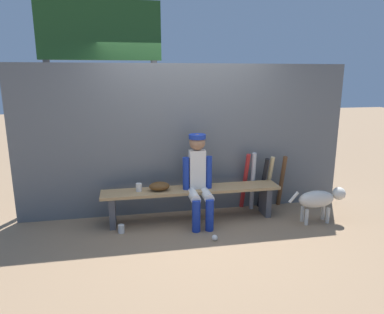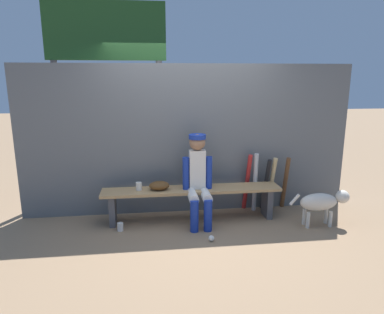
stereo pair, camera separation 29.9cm
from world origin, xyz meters
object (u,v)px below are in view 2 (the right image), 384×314
object	(u,v)px
cup_on_bench	(139,186)
scoreboard	(111,53)
dog	(322,202)
player_seated	(198,177)
bat_aluminum_silver	(255,183)
bat_wood_natural	(271,184)
dugout_bench	(192,195)
cup_on_ground	(120,227)
baseball	(211,238)
bat_aluminum_red	(247,182)
baseball_glove	(159,186)
bat_aluminum_black	(266,185)
bat_wood_dark	(285,183)

from	to	relation	value
cup_on_bench	scoreboard	size ratio (longest dim) A/B	0.03
scoreboard	dog	distance (m)	3.87
player_seated	scoreboard	bearing A→B (deg)	131.72
bat_aluminum_silver	bat_wood_natural	size ratio (longest dim) A/B	1.08
dugout_bench	cup_on_ground	bearing A→B (deg)	-166.58
bat_aluminum_silver	baseball	xyz separation A→B (m)	(-0.81, -0.88, -0.41)
bat_aluminum_red	bat_aluminum_silver	size ratio (longest dim) A/B	0.99
dog	cup_on_bench	bearing A→B (deg)	170.20
cup_on_bench	baseball_glove	bearing A→B (deg)	-4.08
cup_on_bench	dog	world-z (taller)	cup_on_bench
bat_aluminum_black	player_seated	bearing A→B (deg)	-162.96
baseball_glove	dog	size ratio (longest dim) A/B	0.33
bat_wood_dark	cup_on_bench	xyz separation A→B (m)	(-2.19, -0.22, 0.11)
player_seated	bat_aluminum_black	world-z (taller)	player_seated
baseball_glove	dog	xyz separation A→B (m)	(2.18, -0.41, -0.19)
baseball_glove	bat_wood_natural	size ratio (longest dim) A/B	0.33
cup_on_bench	bat_wood_dark	bearing A→B (deg)	5.69
player_seated	baseball	distance (m)	0.86
player_seated	bat_aluminum_red	size ratio (longest dim) A/B	1.38
bat_aluminum_black	bat_wood_natural	size ratio (longest dim) A/B	0.98
baseball	baseball_glove	bearing A→B (deg)	131.92
baseball_glove	bat_aluminum_black	xyz separation A→B (m)	(1.60, 0.22, -0.12)
bat_aluminum_silver	bat_aluminum_black	size ratio (longest dim) A/B	1.09
dugout_bench	baseball_glove	world-z (taller)	baseball_glove
cup_on_ground	scoreboard	distance (m)	2.73
bat_wood_natural	bat_aluminum_red	bearing A→B (deg)	174.30
bat_wood_natural	cup_on_bench	size ratio (longest dim) A/B	7.61
cup_on_bench	player_seated	bearing A→B (deg)	-9.08
dugout_bench	scoreboard	distance (m)	2.60
bat_wood_natural	dog	world-z (taller)	bat_wood_natural
baseball	scoreboard	size ratio (longest dim) A/B	0.02
bat_aluminum_silver	bat_wood_dark	distance (m)	0.49
bat_aluminum_silver	baseball	bearing A→B (deg)	-132.71
bat_wood_dark	dog	xyz separation A→B (m)	(0.27, -0.64, -0.08)
bat_wood_dark	baseball	world-z (taller)	bat_wood_dark
bat_wood_natural	scoreboard	distance (m)	3.22
cup_on_ground	bat_wood_natural	bearing A→B (deg)	11.62
dugout_bench	dog	world-z (taller)	dog
baseball	dog	xyz separation A→B (m)	(1.57, 0.27, 0.30)
bat_wood_dark	cup_on_ground	distance (m)	2.51
bat_aluminum_black	baseball	distance (m)	1.39
dugout_bench	bat_aluminum_silver	world-z (taller)	bat_aluminum_silver
cup_on_ground	dugout_bench	bearing A→B (deg)	13.42
bat_aluminum_silver	dog	distance (m)	0.98
dugout_bench	baseball	bearing A→B (deg)	-77.09
dugout_bench	scoreboard	world-z (taller)	scoreboard
player_seated	bat_aluminum_silver	bearing A→B (deg)	19.13
dugout_bench	baseball_glove	bearing A→B (deg)	180.00
baseball	cup_on_ground	bearing A→B (deg)	158.74
dugout_bench	baseball_glove	size ratio (longest dim) A/B	8.90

